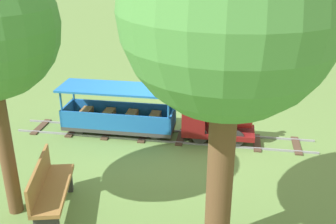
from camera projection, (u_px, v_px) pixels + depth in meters
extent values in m
plane|color=#608442|center=(166.00, 137.00, 8.26)|extent=(60.00, 60.00, 0.00)
cube|color=gray|center=(165.00, 130.00, 8.50)|extent=(0.03, 6.05, 0.04)
cube|color=gray|center=(160.00, 141.00, 8.04)|extent=(0.03, 6.05, 0.04)
cube|color=#4C3828|center=(41.00, 127.00, 8.67)|extent=(0.74, 0.14, 0.03)
cube|color=#4C3828|center=(74.00, 129.00, 8.55)|extent=(0.74, 0.14, 0.03)
cube|color=#4C3828|center=(109.00, 132.00, 8.44)|extent=(0.74, 0.14, 0.03)
cube|color=#4C3828|center=(144.00, 134.00, 8.33)|extent=(0.74, 0.14, 0.03)
cube|color=#4C3828|center=(181.00, 137.00, 8.21)|extent=(0.74, 0.14, 0.03)
cube|color=#4C3828|center=(218.00, 140.00, 8.10)|extent=(0.74, 0.14, 0.03)
cube|color=#4C3828|center=(257.00, 143.00, 7.98)|extent=(0.74, 0.14, 0.03)
cube|color=#4C3828|center=(297.00, 146.00, 7.87)|extent=(0.74, 0.14, 0.03)
cube|color=maroon|center=(218.00, 131.00, 8.02)|extent=(0.62, 1.40, 0.10)
cylinder|color=maroon|center=(230.00, 116.00, 7.86)|extent=(0.44, 0.85, 0.44)
cylinder|color=#B7932D|center=(252.00, 117.00, 7.79)|extent=(0.37, 0.02, 0.37)
cylinder|color=maroon|center=(247.00, 99.00, 7.67)|extent=(0.12, 0.12, 0.29)
sphere|color=#B7932D|center=(228.00, 102.00, 7.76)|extent=(0.16, 0.16, 0.16)
cube|color=maroon|center=(195.00, 114.00, 7.97)|extent=(0.62, 0.45, 0.55)
cube|color=black|center=(195.00, 100.00, 7.85)|extent=(0.70, 0.53, 0.04)
sphere|color=#F2EAB2|center=(255.00, 105.00, 7.69)|extent=(0.10, 0.10, 0.10)
cylinder|color=#2D2D2D|center=(236.00, 127.00, 8.20)|extent=(0.05, 0.32, 0.32)
cylinder|color=#2D2D2D|center=(236.00, 138.00, 7.75)|extent=(0.05, 0.32, 0.32)
cylinder|color=#2D2D2D|center=(202.00, 125.00, 8.31)|extent=(0.05, 0.32, 0.32)
cylinder|color=#2D2D2D|center=(200.00, 136.00, 7.85)|extent=(0.05, 0.32, 0.32)
cube|color=#3F3F3F|center=(120.00, 125.00, 8.34)|extent=(0.70, 2.25, 0.08)
cube|color=blue|center=(123.00, 110.00, 8.56)|extent=(0.04, 2.25, 0.35)
cube|color=blue|center=(114.00, 122.00, 7.95)|extent=(0.04, 2.25, 0.35)
cube|color=blue|center=(173.00, 119.00, 8.09)|extent=(0.70, 0.04, 0.35)
cube|color=blue|center=(68.00, 112.00, 8.42)|extent=(0.70, 0.04, 0.35)
cylinder|color=blue|center=(174.00, 104.00, 8.31)|extent=(0.04, 0.04, 0.75)
cylinder|color=blue|center=(168.00, 117.00, 7.72)|extent=(0.04, 0.04, 0.75)
cylinder|color=blue|center=(74.00, 98.00, 8.63)|extent=(0.04, 0.04, 0.75)
cylinder|color=blue|center=(62.00, 109.00, 8.05)|extent=(0.04, 0.04, 0.75)
cube|color=blue|center=(118.00, 88.00, 8.02)|extent=(0.80, 2.35, 0.04)
cube|color=olive|center=(85.00, 116.00, 8.39)|extent=(0.54, 0.20, 0.24)
cube|color=olive|center=(108.00, 118.00, 8.31)|extent=(0.54, 0.20, 0.24)
cube|color=olive|center=(131.00, 119.00, 8.24)|extent=(0.54, 0.20, 0.24)
cube|color=olive|center=(154.00, 121.00, 8.17)|extent=(0.54, 0.20, 0.24)
cylinder|color=#262626|center=(159.00, 124.00, 8.46)|extent=(0.04, 0.24, 0.24)
cylinder|color=#262626|center=(155.00, 134.00, 8.00)|extent=(0.04, 0.24, 0.24)
cylinder|color=#262626|center=(87.00, 119.00, 8.70)|extent=(0.04, 0.24, 0.24)
cylinder|color=#262626|center=(79.00, 129.00, 8.24)|extent=(0.04, 0.24, 0.24)
cylinder|color=#282D47|center=(203.00, 102.00, 8.94)|extent=(0.12, 0.12, 0.80)
cylinder|color=#282D47|center=(203.00, 105.00, 8.77)|extent=(0.12, 0.12, 0.80)
cylinder|color=#2D4C99|center=(204.00, 74.00, 8.59)|extent=(0.30, 0.30, 0.55)
sphere|color=#936B4C|center=(205.00, 57.00, 8.44)|extent=(0.22, 0.22, 0.22)
cylinder|color=black|center=(205.00, 50.00, 8.39)|extent=(0.20, 0.20, 0.06)
cube|color=olive|center=(54.00, 189.00, 5.78)|extent=(1.36, 0.69, 0.06)
cube|color=olive|center=(39.00, 178.00, 5.69)|extent=(1.27, 0.34, 0.40)
cube|color=#333333|center=(62.00, 180.00, 6.38)|extent=(0.15, 0.33, 0.42)
cylinder|color=brown|center=(216.00, 53.00, 10.80)|extent=(0.20, 0.20, 1.85)
cylinder|color=brown|center=(6.00, 149.00, 5.61)|extent=(0.21, 0.21, 2.07)
cylinder|color=brown|center=(220.00, 173.00, 4.87)|extent=(0.32, 0.32, 2.22)
sphere|color=#4C8E42|center=(230.00, 10.00, 4.12)|extent=(2.33, 2.33, 2.33)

